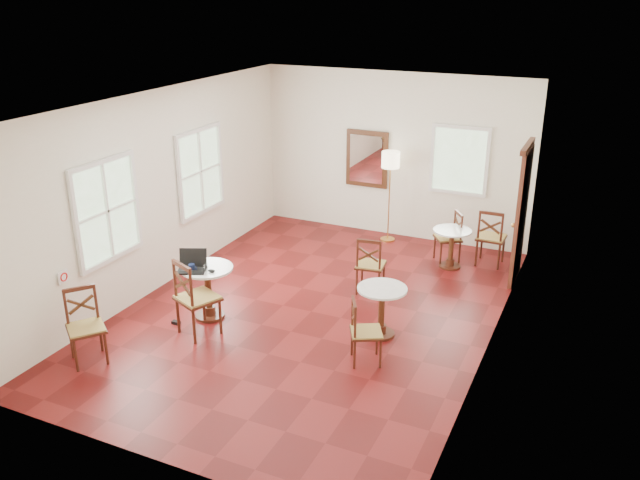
# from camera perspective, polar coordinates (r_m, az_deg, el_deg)

# --- Properties ---
(ground) EXTENTS (7.00, 7.00, 0.00)m
(ground) POSITION_cam_1_polar(r_m,az_deg,el_deg) (9.50, -0.76, -6.23)
(ground) COLOR maroon
(ground) RESTS_ON ground
(room_shell) EXTENTS (5.02, 7.02, 3.01)m
(room_shell) POSITION_cam_1_polar(r_m,az_deg,el_deg) (9.04, -0.42, 5.26)
(room_shell) COLOR white
(room_shell) RESTS_ON ground
(cafe_table_near) EXTENTS (0.72, 0.72, 0.77)m
(cafe_table_near) POSITION_cam_1_polar(r_m,az_deg,el_deg) (9.27, -9.70, -4.00)
(cafe_table_near) COLOR #451E11
(cafe_table_near) RESTS_ON ground
(cafe_table_mid) EXTENTS (0.66, 0.66, 0.70)m
(cafe_table_mid) POSITION_cam_1_polar(r_m,az_deg,el_deg) (8.74, 5.37, -5.73)
(cafe_table_mid) COLOR #451E11
(cafe_table_mid) RESTS_ON ground
(cafe_table_back) EXTENTS (0.62, 0.62, 0.66)m
(cafe_table_back) POSITION_cam_1_polar(r_m,az_deg,el_deg) (11.00, 11.34, -0.35)
(cafe_table_back) COLOR #451E11
(cafe_table_back) RESTS_ON ground
(chair_near_a) EXTENTS (0.65, 0.65, 1.07)m
(chair_near_a) POSITION_cam_1_polar(r_m,az_deg,el_deg) (8.84, -10.74, -4.96)
(chair_near_a) COLOR #451E11
(chair_near_a) RESTS_ON ground
(chair_near_b) EXTENTS (0.61, 0.61, 0.95)m
(chair_near_b) POSITION_cam_1_polar(r_m,az_deg,el_deg) (8.62, -19.70, -7.10)
(chair_near_b) COLOR #451E11
(chair_near_b) RESTS_ON ground
(chair_mid_a) EXTENTS (0.47, 0.47, 0.91)m
(chair_mid_a) POSITION_cam_1_polar(r_m,az_deg,el_deg) (9.91, 4.40, -2.17)
(chair_mid_a) COLOR #451E11
(chair_mid_a) RESTS_ON ground
(chair_mid_b) EXTENTS (0.52, 0.52, 0.84)m
(chair_mid_b) POSITION_cam_1_polar(r_m,az_deg,el_deg) (8.14, 3.89, -7.95)
(chair_mid_b) COLOR #451E11
(chair_mid_b) RESTS_ON ground
(chair_back_a) EXTENTS (0.46, 0.46, 0.98)m
(chair_back_a) POSITION_cam_1_polar(r_m,az_deg,el_deg) (11.22, 14.64, 0.23)
(chair_back_a) COLOR #451E11
(chair_back_a) RESTS_ON ground
(chair_back_b) EXTENTS (0.55, 0.55, 0.86)m
(chair_back_b) POSITION_cam_1_polar(r_m,az_deg,el_deg) (11.22, 11.16, 0.23)
(chair_back_b) COLOR #451E11
(chair_back_b) RESTS_ON ground
(floor_lamp) EXTENTS (0.32, 0.32, 1.66)m
(floor_lamp) POSITION_cam_1_polar(r_m,az_deg,el_deg) (11.71, 6.14, 6.43)
(floor_lamp) COLOR #BF8C3F
(floor_lamp) RESTS_ON ground
(laptop) EXTENTS (0.47, 0.44, 0.27)m
(laptop) POSITION_cam_1_polar(r_m,az_deg,el_deg) (9.10, -11.03, -2.13)
(laptop) COLOR black
(laptop) RESTS_ON cafe_table_near
(mouse) EXTENTS (0.12, 0.09, 0.04)m
(mouse) POSITION_cam_1_polar(r_m,az_deg,el_deg) (8.98, -9.41, -2.66)
(mouse) COLOR black
(mouse) RESTS_ON cafe_table_near
(navy_mug) EXTENTS (0.12, 0.08, 0.10)m
(navy_mug) POSITION_cam_1_polar(r_m,az_deg,el_deg) (9.06, -11.06, -2.36)
(navy_mug) COLOR black
(navy_mug) RESTS_ON cafe_table_near
(water_glass) EXTENTS (0.05, 0.05, 0.09)m
(water_glass) POSITION_cam_1_polar(r_m,az_deg,el_deg) (9.04, -9.89, -2.37)
(water_glass) COLOR white
(water_glass) RESTS_ON cafe_table_near
(power_adapter) EXTENTS (0.11, 0.07, 0.05)m
(power_adapter) POSITION_cam_1_polar(r_m,az_deg,el_deg) (9.37, -12.41, -7.01)
(power_adapter) COLOR black
(power_adapter) RESTS_ON ground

